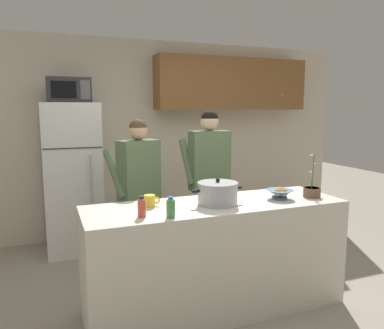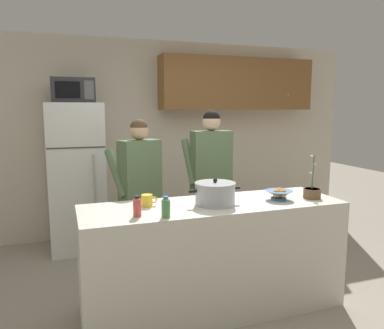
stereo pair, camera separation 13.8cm
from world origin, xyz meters
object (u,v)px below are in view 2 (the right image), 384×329
object	(u,v)px
person_by_sink	(211,169)
cooking_pot	(215,193)
bottle_near_edge	(137,206)
potted_orchid	(312,192)
coffee_mug	(147,200)
refrigerator	(77,177)
microwave	(73,91)
bread_bowl	(279,194)
bottle_mid_counter	(166,207)
person_near_pot	(139,180)

from	to	relation	value
person_by_sink	cooking_pot	world-z (taller)	person_by_sink
bottle_near_edge	potted_orchid	world-z (taller)	potted_orchid
potted_orchid	bottle_near_edge	bearing A→B (deg)	-177.89
potted_orchid	coffee_mug	bearing A→B (deg)	171.88
refrigerator	bottle_near_edge	xyz separation A→B (m)	(0.34, -2.01, 0.11)
cooking_pot	bottle_near_edge	xyz separation A→B (m)	(-0.67, -0.13, -0.02)
refrigerator	bottle_near_edge	size ratio (longest dim) A/B	11.44
microwave	cooking_pot	xyz separation A→B (m)	(1.01, -1.85, -0.89)
microwave	bread_bowl	world-z (taller)	microwave
refrigerator	bottle_mid_counter	size ratio (longest dim) A/B	11.38
bottle_near_edge	microwave	bearing A→B (deg)	99.82
bottle_near_edge	bottle_mid_counter	size ratio (longest dim) A/B	1.00
person_near_pot	bottle_near_edge	distance (m)	1.07
potted_orchid	bread_bowl	bearing A→B (deg)	172.26
coffee_mug	bottle_mid_counter	xyz separation A→B (m)	(0.06, -0.35, 0.03)
person_by_sink	coffee_mug	world-z (taller)	person_by_sink
person_near_pot	person_by_sink	world-z (taller)	person_by_sink
cooking_pot	bottle_near_edge	world-z (taller)	cooking_pot
person_by_sink	cooking_pot	bearing A→B (deg)	-110.16
bread_bowl	microwave	bearing A→B (deg)	130.12
bread_bowl	potted_orchid	distance (m)	0.31
microwave	coffee_mug	world-z (taller)	microwave
person_by_sink	bottle_near_edge	bearing A→B (deg)	-132.61
refrigerator	person_by_sink	world-z (taller)	refrigerator
microwave	person_by_sink	distance (m)	1.83
microwave	cooking_pot	size ratio (longest dim) A/B	1.08
coffee_mug	bread_bowl	size ratio (longest dim) A/B	0.55
person_near_pot	bottle_near_edge	xyz separation A→B (m)	(-0.23, -1.05, 0.01)
person_near_pot	coffee_mug	distance (m)	0.79
bread_bowl	potted_orchid	xyz separation A→B (m)	(0.31, -0.04, 0.01)
refrigerator	coffee_mug	world-z (taller)	refrigerator
refrigerator	bottle_mid_counter	bearing A→B (deg)	-75.72
coffee_mug	bottle_near_edge	size ratio (longest dim) A/B	0.85
person_by_sink	cooking_pot	xyz separation A→B (m)	(-0.36, -0.98, -0.04)
refrigerator	person_near_pot	distance (m)	1.12
cooking_pot	coffee_mug	size ratio (longest dim) A/B	3.39
person_near_pot	refrigerator	bearing A→B (deg)	120.64
coffee_mug	potted_orchid	distance (m)	1.43
microwave	coffee_mug	bearing A→B (deg)	-74.60
person_by_sink	bread_bowl	size ratio (longest dim) A/B	7.07
refrigerator	potted_orchid	distance (m)	2.72
person_by_sink	coffee_mug	distance (m)	1.24
cooking_pot	bottle_near_edge	distance (m)	0.68
person_near_pot	potted_orchid	distance (m)	1.65
refrigerator	microwave	distance (m)	1.02
person_by_sink	bottle_near_edge	size ratio (longest dim) A/B	10.89
microwave	bottle_near_edge	bearing A→B (deg)	-80.18
refrigerator	cooking_pot	world-z (taller)	refrigerator
bottle_near_edge	person_by_sink	bearing A→B (deg)	47.39
refrigerator	bread_bowl	size ratio (longest dim) A/B	7.43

